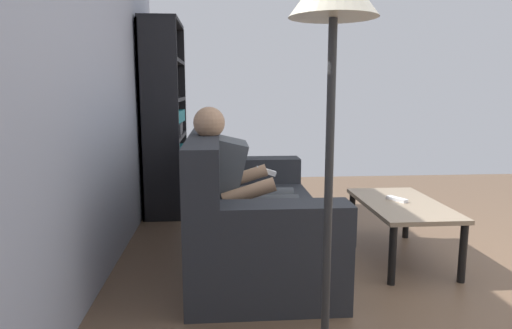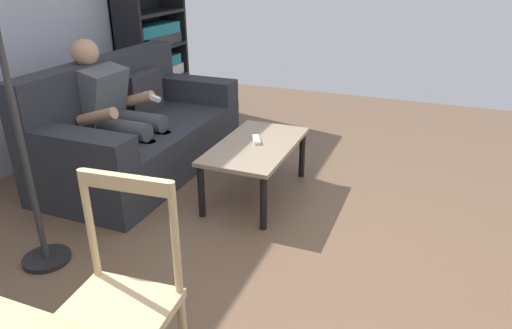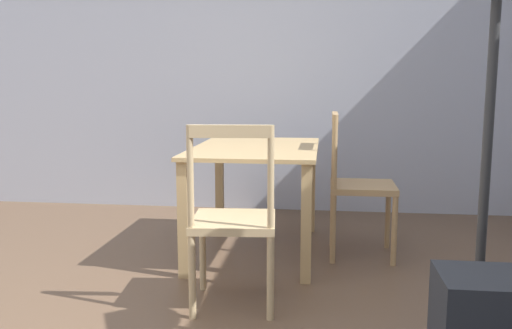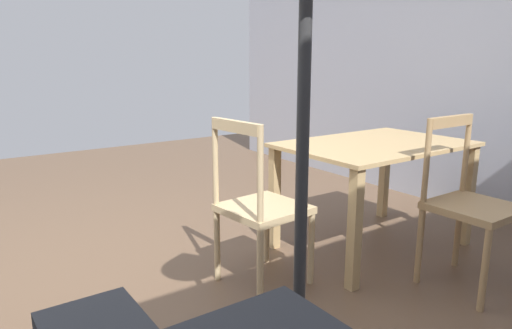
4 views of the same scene
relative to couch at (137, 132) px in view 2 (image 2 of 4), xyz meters
The scene contains 7 objects.
ground_plane 2.14m from the couch, 121.19° to the right, with size 8.29×8.29×0.00m, color brown.
couch is the anchor object (origin of this frame).
person_lounging 0.32m from the couch, behind, with size 0.59×0.89×1.13m.
coffee_table 1.14m from the couch, 95.07° to the right, with size 0.98×0.55×0.42m.
tv_remote 1.13m from the couch, 92.44° to the right, with size 0.05×0.17×0.02m, color white.
bookshelf 1.68m from the couch, 27.34° to the left, with size 0.94×0.36×1.90m.
dining_chair_facing_couch 2.38m from the couch, 146.55° to the right, with size 0.45×0.45×0.95m.
Camera 2 is at (-2.00, -0.52, 1.69)m, focal length 32.57 mm.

